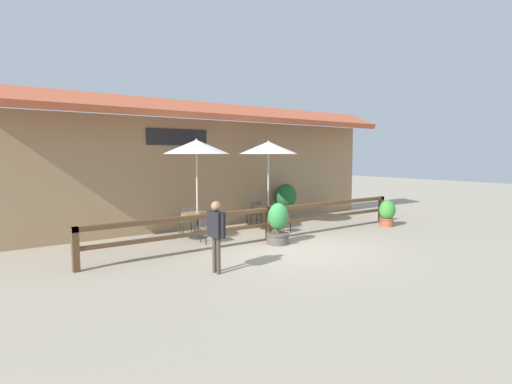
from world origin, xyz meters
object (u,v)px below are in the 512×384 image
object	(u,v)px
patio_umbrella_near	(196,147)
chair_near_streetside	(208,226)
potted_plant_broad_leaf	(278,224)
patio_umbrella_middle	(268,148)
potted_plant_corner_fern	(286,197)
chair_near_wallside	(187,219)
potted_plant_tall_tropical	(387,213)
pedestrian	(216,227)
chair_middle_wallside	(255,212)
dining_table_near	(197,218)
dining_table_middle	(268,211)
chair_middle_streetside	(281,218)

from	to	relation	value
patio_umbrella_near	chair_near_streetside	bearing A→B (deg)	-92.13
patio_umbrella_near	potted_plant_broad_leaf	size ratio (longest dim) A/B	2.57
patio_umbrella_middle	potted_plant_corner_fern	xyz separation A→B (m)	(1.63, 1.01, -1.81)
chair_near_wallside	potted_plant_broad_leaf	world-z (taller)	potted_plant_broad_leaf
patio_umbrella_middle	potted_plant_broad_leaf	bearing A→B (deg)	-121.10
potted_plant_tall_tropical	potted_plant_corner_fern	bearing A→B (deg)	121.81
pedestrian	potted_plant_corner_fern	bearing A→B (deg)	-55.57
patio_umbrella_middle	pedestrian	bearing A→B (deg)	-139.89
chair_near_wallside	potted_plant_tall_tropical	world-z (taller)	potted_plant_tall_tropical
patio_umbrella_middle	potted_plant_broad_leaf	size ratio (longest dim) A/B	2.57
potted_plant_broad_leaf	chair_near_streetside	bearing A→B (deg)	137.23
patio_umbrella_near	chair_middle_wallside	size ratio (longest dim) A/B	3.47
dining_table_near	chair_near_streetside	size ratio (longest dim) A/B	1.14
chair_near_wallside	chair_middle_wallside	bearing A→B (deg)	-169.25
patio_umbrella_middle	dining_table_middle	size ratio (longest dim) A/B	3.04
patio_umbrella_near	chair_near_wallside	world-z (taller)	patio_umbrella_near
potted_plant_corner_fern	chair_middle_streetside	bearing A→B (deg)	-134.26
patio_umbrella_middle	chair_middle_streetside	distance (m)	2.32
chair_near_wallside	potted_plant_tall_tropical	size ratio (longest dim) A/B	0.93
chair_near_wallside	patio_umbrella_middle	size ratio (longest dim) A/B	0.29
potted_plant_tall_tropical	dining_table_middle	bearing A→B (deg)	149.69
potted_plant_broad_leaf	pedestrian	xyz separation A→B (m)	(-2.75, -1.35, 0.42)
patio_umbrella_near	chair_middle_wallside	world-z (taller)	patio_umbrella_near
dining_table_near	chair_middle_streetside	xyz separation A→B (m)	(2.52, -0.78, -0.13)
potted_plant_tall_tropical	chair_near_wallside	bearing A→B (deg)	155.35
dining_table_middle	potted_plant_tall_tropical	world-z (taller)	potted_plant_tall_tropical
chair_middle_wallside	chair_near_wallside	bearing A→B (deg)	13.35
chair_near_wallside	potted_plant_corner_fern	distance (m)	4.24
dining_table_near	chair_near_streetside	xyz separation A→B (m)	(-0.03, -0.69, -0.13)
potted_plant_broad_leaf	patio_umbrella_near	bearing A→B (deg)	124.99
potted_plant_broad_leaf	pedestrian	size ratio (longest dim) A/B	0.75
dining_table_middle	potted_plant_corner_fern	size ratio (longest dim) A/B	0.70
dining_table_near	potted_plant_tall_tropical	xyz separation A→B (m)	(6.14, -2.12, -0.12)
chair_middle_streetside	potted_plant_corner_fern	bearing A→B (deg)	33.29
pedestrian	chair_near_wallside	bearing A→B (deg)	-21.89
chair_near_streetside	chair_near_wallside	bearing A→B (deg)	93.45
patio_umbrella_middle	chair_middle_wallside	xyz separation A→B (m)	(-0.02, 0.73, -2.20)
dining_table_middle	potted_plant_tall_tropical	size ratio (longest dim) A/B	1.06
patio_umbrella_near	dining_table_middle	size ratio (longest dim) A/B	3.04
pedestrian	dining_table_middle	bearing A→B (deg)	-53.34
chair_near_streetside	dining_table_middle	distance (m)	2.70
potted_plant_tall_tropical	potted_plant_corner_fern	size ratio (longest dim) A/B	0.67
patio_umbrella_middle	potted_plant_broad_leaf	distance (m)	3.12
chair_middle_wallside	potted_plant_tall_tropical	distance (m)	4.53
patio_umbrella_middle	pedestrian	xyz separation A→B (m)	(-3.93, -3.31, -1.70)
dining_table_middle	chair_near_wallside	bearing A→B (deg)	164.02
chair_middle_wallside	patio_umbrella_middle	bearing A→B (deg)	104.98
chair_middle_streetside	potted_plant_corner_fern	xyz separation A→B (m)	(1.70, 1.74, 0.39)
chair_middle_wallside	potted_plant_broad_leaf	distance (m)	2.94
chair_near_streetside	chair_middle_wallside	xyz separation A→B (m)	(2.60, 1.36, 0.00)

